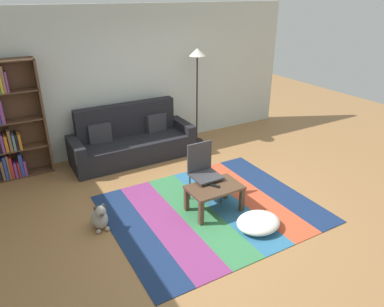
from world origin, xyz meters
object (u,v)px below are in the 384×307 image
object	(u,v)px
standing_lamp	(197,65)
folding_chair	(203,168)
pouf	(258,223)
couch	(132,141)
tv_remote	(215,186)
bookshelf	(8,124)
dog	(100,218)
coffee_table	(214,191)

from	to	relation	value
standing_lamp	folding_chair	distance (m)	2.53
pouf	folding_chair	size ratio (longest dim) A/B	0.67
standing_lamp	folding_chair	size ratio (longest dim) A/B	2.12
couch	folding_chair	world-z (taller)	couch
couch	tv_remote	distance (m)	2.31
couch	standing_lamp	distance (m)	1.92
bookshelf	dog	size ratio (longest dim) A/B	4.91
bookshelf	tv_remote	size ratio (longest dim) A/B	13.01
bookshelf	pouf	world-z (taller)	bookshelf
coffee_table	folding_chair	distance (m)	0.41
dog	coffee_table	bearing A→B (deg)	-15.12
couch	tv_remote	size ratio (longest dim) A/B	15.07
couch	dog	xyz separation A→B (m)	(-1.19, -1.87, -0.18)
folding_chair	standing_lamp	bearing A→B (deg)	80.62
tv_remote	folding_chair	distance (m)	0.37
couch	standing_lamp	bearing A→B (deg)	3.14
standing_lamp	tv_remote	size ratio (longest dim) A/B	12.69
pouf	tv_remote	xyz separation A→B (m)	(-0.27, 0.66, 0.31)
coffee_table	tv_remote	size ratio (longest dim) A/B	5.06
coffee_table	pouf	world-z (taller)	coffee_table
pouf	coffee_table	bearing A→B (deg)	112.37
bookshelf	dog	xyz separation A→B (m)	(0.78, -2.15, -0.78)
bookshelf	couch	bearing A→B (deg)	-8.13
pouf	standing_lamp	distance (m)	3.47
couch	bookshelf	xyz separation A→B (m)	(-1.97, 0.28, 0.61)
bookshelf	tv_remote	xyz separation A→B (m)	(2.32, -2.57, -0.53)
standing_lamp	pouf	bearing A→B (deg)	-105.49
pouf	standing_lamp	xyz separation A→B (m)	(0.84, 3.02, 1.49)
pouf	tv_remote	size ratio (longest dim) A/B	4.02
coffee_table	folding_chair	bearing A→B (deg)	87.57
couch	dog	world-z (taller)	couch
tv_remote	pouf	bearing A→B (deg)	-98.73
bookshelf	folding_chair	bearing A→B (deg)	-43.58
couch	pouf	xyz separation A→B (m)	(0.62, -2.94, -0.24)
folding_chair	couch	bearing A→B (deg)	119.70
couch	dog	bearing A→B (deg)	-122.51
dog	standing_lamp	bearing A→B (deg)	36.36
standing_lamp	tv_remote	distance (m)	2.87
bookshelf	pouf	xyz separation A→B (m)	(2.59, -3.22, -0.84)
dog	folding_chair	bearing A→B (deg)	-2.49
bookshelf	folding_chair	world-z (taller)	bookshelf
coffee_table	standing_lamp	world-z (taller)	standing_lamp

